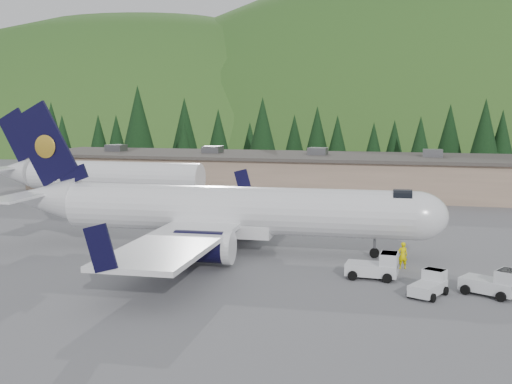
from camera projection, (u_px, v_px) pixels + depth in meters
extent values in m
plane|color=slate|center=(236.00, 251.00, 50.84)|extent=(600.00, 600.00, 0.00)
cylinder|color=white|center=(236.00, 210.00, 50.41)|extent=(27.60, 4.99, 3.69)
ellipsoid|color=white|center=(416.00, 216.00, 47.49)|extent=(4.96, 3.91, 3.69)
cylinder|color=black|center=(402.00, 209.00, 47.65)|extent=(1.52, 3.10, 3.04)
cone|color=white|center=(44.00, 199.00, 53.91)|extent=(6.05, 3.96, 3.69)
cube|color=white|center=(224.00, 229.00, 50.82)|extent=(7.99, 3.51, 0.98)
cube|color=white|center=(212.00, 221.00, 50.96)|extent=(6.98, 33.56, 0.34)
cube|color=black|center=(243.00, 182.00, 67.26)|extent=(1.99, 0.24, 2.82)
cube|color=black|center=(101.00, 248.00, 34.96)|extent=(1.99, 0.24, 2.82)
cylinder|color=black|center=(241.00, 220.00, 56.36)|extent=(4.22, 2.45, 2.26)
cylinder|color=white|center=(262.00, 221.00, 55.97)|extent=(0.70, 2.42, 2.39)
cube|color=white|center=(241.00, 214.00, 56.29)|extent=(2.17, 0.35, 0.88)
cylinder|color=black|center=(203.00, 247.00, 45.34)|extent=(4.22, 2.45, 2.26)
cylinder|color=white|center=(229.00, 248.00, 44.95)|extent=(0.70, 2.42, 2.39)
cube|color=white|center=(203.00, 239.00, 45.27)|extent=(2.17, 0.35, 0.88)
cube|color=black|center=(44.00, 144.00, 53.29)|extent=(6.07, 0.58, 7.20)
ellipsoid|color=gold|center=(47.00, 146.00, 53.46)|extent=(1.95, 0.27, 1.94)
ellipsoid|color=gold|center=(45.00, 147.00, 53.08)|extent=(1.95, 0.27, 1.94)
cube|color=black|center=(73.00, 175.00, 53.07)|extent=(2.71, 0.37, 1.94)
cube|color=white|center=(39.00, 193.00, 53.95)|extent=(3.13, 12.36, 0.22)
cylinder|color=slate|center=(375.00, 246.00, 48.43)|extent=(0.21, 0.21, 1.77)
cylinder|color=black|center=(374.00, 253.00, 48.49)|extent=(0.76, 0.31, 0.75)
cylinder|color=slate|center=(210.00, 231.00, 53.90)|extent=(0.25, 0.25, 1.96)
cylinder|color=black|center=(215.00, 237.00, 53.88)|extent=(1.09, 0.39, 1.08)
cylinder|color=black|center=(206.00, 236.00, 54.04)|extent=(1.09, 0.39, 1.08)
cylinder|color=slate|center=(190.00, 244.00, 48.77)|extent=(0.25, 0.25, 1.96)
cylinder|color=black|center=(195.00, 250.00, 48.74)|extent=(1.09, 0.39, 1.08)
cylinder|color=black|center=(185.00, 250.00, 48.91)|extent=(1.09, 0.39, 1.08)
cylinder|color=white|center=(115.00, 176.00, 77.19)|extent=(22.00, 3.60, 3.60)
cone|color=white|center=(14.00, 172.00, 80.79)|extent=(5.00, 3.60, 3.60)
cube|color=black|center=(19.00, 135.00, 79.95)|extent=(5.82, 0.28, 6.89)
cube|color=white|center=(14.00, 167.00, 80.71)|extent=(2.40, 11.00, 0.20)
cube|color=silver|center=(372.00, 269.00, 42.57)|extent=(3.42, 1.80, 0.79)
cube|color=silver|center=(389.00, 260.00, 42.16)|extent=(1.18, 1.61, 1.01)
cube|color=black|center=(389.00, 254.00, 42.10)|extent=(1.06, 1.49, 0.11)
cylinder|color=black|center=(390.00, 272.00, 43.14)|extent=(0.64, 0.27, 0.63)
cylinder|color=black|center=(387.00, 278.00, 41.43)|extent=(0.64, 0.27, 0.63)
cylinder|color=black|center=(356.00, 269.00, 43.79)|extent=(0.64, 0.27, 0.63)
cylinder|color=black|center=(353.00, 276.00, 42.08)|extent=(0.64, 0.27, 0.63)
cube|color=silver|center=(489.00, 285.00, 38.67)|extent=(3.64, 2.94, 0.76)
cube|color=silver|center=(508.00, 278.00, 37.87)|extent=(1.66, 1.85, 0.98)
cube|color=black|center=(508.00, 271.00, 37.81)|extent=(1.51, 1.70, 0.11)
cylinder|color=black|center=(512.00, 291.00, 38.62)|extent=(0.65, 0.49, 0.61)
cylinder|color=black|center=(501.00, 297.00, 37.35)|extent=(0.65, 0.49, 0.61)
cylinder|color=black|center=(477.00, 284.00, 40.07)|extent=(0.65, 0.49, 0.61)
cylinder|color=black|center=(465.00, 290.00, 38.80)|extent=(0.65, 0.49, 0.61)
cube|color=silver|center=(428.00, 288.00, 38.43)|extent=(2.39, 3.10, 0.65)
cube|color=silver|center=(434.00, 276.00, 39.07)|extent=(1.56, 1.37, 0.83)
cube|color=black|center=(435.00, 270.00, 39.02)|extent=(1.44, 1.25, 0.09)
cylinder|color=black|center=(423.00, 287.00, 39.63)|extent=(0.40, 0.56, 0.52)
cylinder|color=black|center=(446.00, 291.00, 38.71)|extent=(0.40, 0.56, 0.52)
cylinder|color=black|center=(409.00, 293.00, 38.20)|extent=(0.40, 0.56, 0.52)
cylinder|color=black|center=(433.00, 298.00, 37.28)|extent=(0.40, 0.56, 0.52)
cube|color=gray|center=(282.00, 174.00, 88.22)|extent=(70.00, 16.00, 4.80)
cube|color=#47423D|center=(282.00, 155.00, 87.89)|extent=(71.00, 17.00, 0.40)
cube|color=slate|center=(116.00, 148.00, 94.28)|extent=(2.50, 2.50, 1.00)
cube|color=slate|center=(213.00, 150.00, 90.40)|extent=(2.50, 2.50, 1.00)
cube|color=slate|center=(318.00, 151.00, 86.52)|extent=(2.50, 2.50, 1.00)
cube|color=slate|center=(433.00, 153.00, 82.64)|extent=(2.50, 2.50, 1.00)
imported|color=#EEDD00|center=(403.00, 255.00, 45.11)|extent=(0.81, 0.68, 1.91)
cone|color=black|center=(38.00, 138.00, 126.68)|extent=(4.15, 4.15, 8.48)
cone|color=black|center=(52.00, 130.00, 124.58)|extent=(5.33, 5.33, 10.90)
cone|color=black|center=(63.00, 138.00, 120.28)|extent=(4.31, 4.31, 8.81)
cone|color=black|center=(99.00, 138.00, 121.42)|extent=(4.34, 4.34, 8.87)
cone|color=black|center=(117.00, 138.00, 120.64)|extent=(4.32, 4.32, 8.84)
cone|color=black|center=(136.00, 142.00, 122.65)|extent=(3.70, 3.70, 7.56)
cone|color=black|center=(138.00, 123.00, 112.87)|extent=(6.49, 6.49, 13.27)
cone|color=black|center=(185.00, 128.00, 120.84)|extent=(5.66, 5.66, 11.57)
cone|color=black|center=(184.00, 143.00, 111.18)|extent=(3.98, 3.98, 8.13)
cone|color=black|center=(218.00, 136.00, 114.74)|extent=(4.76, 4.76, 9.74)
cone|color=black|center=(250.00, 143.00, 117.30)|extent=(3.77, 3.77, 7.71)
cone|color=black|center=(263.00, 132.00, 104.95)|extent=(5.56, 5.56, 11.38)
cone|color=black|center=(294.00, 139.00, 115.04)|extent=(4.35, 4.35, 8.90)
cone|color=black|center=(317.00, 136.00, 111.04)|extent=(4.96, 4.96, 10.14)
cone|color=black|center=(337.00, 141.00, 109.43)|extent=(4.33, 4.33, 8.85)
cone|color=black|center=(374.00, 146.00, 107.65)|extent=(3.84, 3.84, 7.85)
cone|color=black|center=(394.00, 144.00, 110.10)|extent=(3.99, 3.99, 8.15)
cone|color=black|center=(420.00, 144.00, 101.41)|extent=(4.29, 4.29, 8.77)
cone|color=black|center=(450.00, 136.00, 104.89)|extent=(5.11, 5.11, 10.44)
cone|color=black|center=(485.00, 134.00, 99.15)|extent=(5.44, 5.44, 11.12)
cone|color=black|center=(502.00, 141.00, 99.70)|extent=(4.71, 4.71, 9.64)
ellipsoid|color=#194E16|center=(141.00, 336.00, 246.41)|extent=(336.00, 240.00, 240.00)
ellipsoid|color=#194E16|center=(491.00, 366.00, 242.76)|extent=(420.00, 300.00, 300.00)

